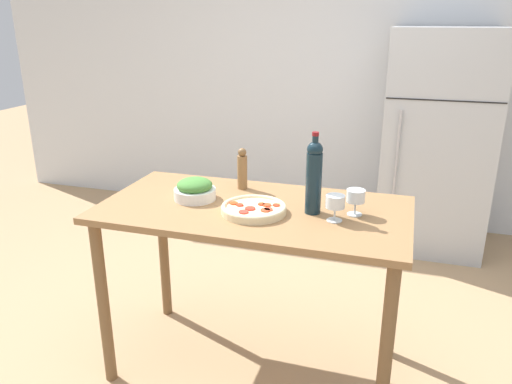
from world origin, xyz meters
name	(u,v)px	position (x,y,z in m)	size (l,w,h in m)	color
ground_plane	(254,365)	(0.00, 0.00, 0.00)	(14.00, 14.00, 0.00)	tan
wall_back	(334,70)	(0.00, 2.24, 1.30)	(6.40, 0.08, 2.60)	silver
refrigerator	(437,142)	(0.86, 1.85, 0.83)	(0.78, 0.71, 1.66)	#B7BCC1
prep_counter	(254,231)	(0.00, 0.00, 0.76)	(1.43, 0.74, 0.89)	olive
wine_bottle	(314,176)	(0.28, 0.01, 1.06)	(0.07, 0.07, 0.37)	#142833
wine_glass_near	(335,203)	(0.38, -0.06, 0.97)	(0.08, 0.08, 0.12)	silver
wine_glass_far	(356,197)	(0.46, 0.04, 0.97)	(0.08, 0.08, 0.12)	silver
pepper_mill	(242,169)	(-0.13, 0.23, 0.99)	(0.05, 0.05, 0.21)	olive
salad_bowl	(195,190)	(-0.30, 0.01, 0.94)	(0.20, 0.20, 0.11)	white
homemade_pizza	(254,209)	(0.02, -0.07, 0.91)	(0.29, 0.29, 0.04)	beige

